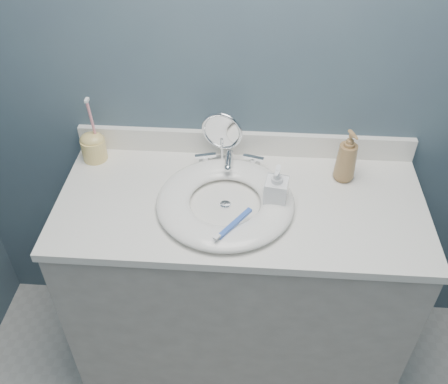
# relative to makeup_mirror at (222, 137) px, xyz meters

# --- Properties ---
(back_wall) EXTENTS (2.20, 0.02, 2.40)m
(back_wall) POSITION_rel_makeup_mirror_xyz_m (0.08, 0.08, 0.20)
(back_wall) COLOR #425564
(back_wall) RESTS_ON ground
(vanity_cabinet) EXTENTS (1.20, 0.55, 0.85)m
(vanity_cabinet) POSITION_rel_makeup_mirror_xyz_m (0.08, -0.19, -0.57)
(vanity_cabinet) COLOR #B5AEA5
(vanity_cabinet) RESTS_ON ground
(countertop) EXTENTS (1.22, 0.57, 0.03)m
(countertop) POSITION_rel_makeup_mirror_xyz_m (0.08, -0.19, -0.13)
(countertop) COLOR white
(countertop) RESTS_ON vanity_cabinet
(backsplash) EXTENTS (1.22, 0.02, 0.09)m
(backsplash) POSITION_rel_makeup_mirror_xyz_m (0.08, 0.07, -0.07)
(backsplash) COLOR white
(backsplash) RESTS_ON countertop
(basin) EXTENTS (0.45, 0.45, 0.04)m
(basin) POSITION_rel_makeup_mirror_xyz_m (0.03, -0.22, -0.10)
(basin) COLOR white
(basin) RESTS_ON countertop
(drain) EXTENTS (0.04, 0.04, 0.01)m
(drain) POSITION_rel_makeup_mirror_xyz_m (0.03, -0.22, -0.11)
(drain) COLOR silver
(drain) RESTS_ON countertop
(faucet) EXTENTS (0.25, 0.13, 0.07)m
(faucet) POSITION_rel_makeup_mirror_xyz_m (0.03, -0.02, -0.09)
(faucet) COLOR silver
(faucet) RESTS_ON countertop
(makeup_mirror) EXTENTS (0.14, 0.08, 0.22)m
(makeup_mirror) POSITION_rel_makeup_mirror_xyz_m (0.00, 0.00, 0.00)
(makeup_mirror) COLOR silver
(makeup_mirror) RESTS_ON countertop
(soap_bottle_amber) EXTENTS (0.10, 0.10, 0.19)m
(soap_bottle_amber) POSITION_rel_makeup_mirror_xyz_m (0.43, -0.05, -0.02)
(soap_bottle_amber) COLOR olive
(soap_bottle_amber) RESTS_ON countertop
(soap_bottle_clear) EXTENTS (0.08, 0.08, 0.16)m
(soap_bottle_clear) POSITION_rel_makeup_mirror_xyz_m (0.19, -0.21, -0.04)
(soap_bottle_clear) COLOR white
(soap_bottle_clear) RESTS_ON countertop
(toothbrush_holder) EXTENTS (0.09, 0.09, 0.25)m
(toothbrush_holder) POSITION_rel_makeup_mirror_xyz_m (-0.46, 0.00, -0.06)
(toothbrush_holder) COLOR #E8CB74
(toothbrush_holder) RESTS_ON countertop
(toothbrush_lying) EXTENTS (0.11, 0.15, 0.02)m
(toothbrush_lying) POSITION_rel_makeup_mirror_xyz_m (0.06, -0.35, -0.07)
(toothbrush_lying) COLOR blue
(toothbrush_lying) RESTS_ON basin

